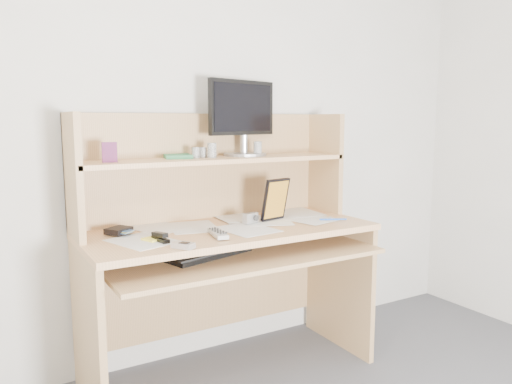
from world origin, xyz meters
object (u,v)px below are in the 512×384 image
tv_remote (218,233)px  monitor (243,116)px  desk (223,236)px  keyboard (209,253)px  game_case (275,199)px

tv_remote → monitor: bearing=57.8°
desk → keyboard: (-0.15, -0.16, -0.03)m
desk → monitor: (0.19, 0.13, 0.60)m
desk → monitor: monitor is taller
game_case → desk: bearing=154.3°
monitor → tv_remote: bearing=-149.6°
monitor → desk: bearing=-162.9°
tv_remote → game_case: bearing=31.9°
desk → keyboard: size_ratio=3.22×
desk → keyboard: bearing=-132.9°
desk → game_case: desk is taller
game_case → monitor: size_ratio=0.49×
tv_remote → game_case: (0.41, 0.16, 0.10)m
keyboard → game_case: 0.48m
desk → game_case: size_ratio=6.44×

